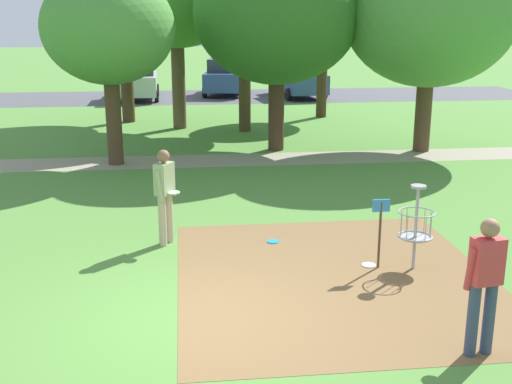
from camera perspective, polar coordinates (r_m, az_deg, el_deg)
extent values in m
plane|color=#518438|center=(8.76, -4.96, -11.25)|extent=(160.00, 160.00, 0.00)
cube|color=brown|center=(10.10, 7.04, -7.53)|extent=(4.86, 5.47, 0.01)
cylinder|color=#9E9EA3|center=(10.43, 14.07, -3.21)|extent=(0.05, 0.05, 1.35)
cylinder|color=#9E9EA3|center=(10.23, 14.33, 0.48)|extent=(0.24, 0.24, 0.04)
torus|color=#9E9EA3|center=(10.34, 14.17, -1.77)|extent=(0.58, 0.58, 0.02)
torus|color=#9E9EA3|center=(10.47, 14.03, -3.86)|extent=(0.55, 0.55, 0.03)
cylinder|color=#9E9EA3|center=(10.47, 14.02, -3.97)|extent=(0.48, 0.48, 0.02)
cylinder|color=gray|center=(10.49, 15.32, -2.76)|extent=(0.01, 0.01, 0.40)
cylinder|color=gray|center=(10.60, 14.82, -2.54)|extent=(0.01, 0.01, 0.40)
cylinder|color=gray|center=(10.63, 14.05, -2.43)|extent=(0.01, 0.01, 0.40)
cylinder|color=gray|center=(10.58, 13.30, -2.46)|extent=(0.01, 0.01, 0.40)
cylinder|color=gray|center=(10.46, 12.85, -2.64)|extent=(0.01, 0.01, 0.40)
cylinder|color=gray|center=(10.32, 12.86, -2.89)|extent=(0.01, 0.01, 0.40)
cylinder|color=gray|center=(10.21, 13.36, -3.12)|extent=(0.01, 0.01, 0.40)
cylinder|color=gray|center=(10.18, 14.15, -3.24)|extent=(0.01, 0.01, 0.40)
cylinder|color=gray|center=(10.23, 14.93, -3.19)|extent=(0.01, 0.01, 0.40)
cylinder|color=gray|center=(10.35, 15.37, -3.01)|extent=(0.01, 0.01, 0.40)
cylinder|color=#4C3823|center=(10.38, 10.99, -3.84)|extent=(0.04, 0.04, 1.10)
cube|color=#3384C6|center=(10.23, 11.13, -1.20)|extent=(0.28, 0.03, 0.20)
cylinder|color=tan|center=(11.50, -7.77, -2.26)|extent=(0.14, 0.14, 0.92)
cylinder|color=tan|center=(11.32, -8.36, -2.56)|extent=(0.14, 0.14, 0.92)
cube|color=#93A875|center=(11.21, -8.20, 1.20)|extent=(0.37, 0.42, 0.56)
sphere|color=brown|center=(11.12, -8.28, 3.20)|extent=(0.22, 0.22, 0.22)
cylinder|color=#93A875|center=(11.37, -7.60, 0.99)|extent=(0.19, 0.16, 0.55)
cylinder|color=#93A875|center=(11.06, -8.62, 0.54)|extent=(0.19, 0.16, 0.55)
cylinder|color=white|center=(11.17, -7.38, -0.04)|extent=(0.22, 0.22, 0.02)
cylinder|color=#384260|center=(8.10, 18.79, -10.80)|extent=(0.14, 0.14, 0.92)
cylinder|color=#384260|center=(8.22, 20.09, -10.53)|extent=(0.14, 0.14, 0.92)
cube|color=#D1383D|center=(7.87, 19.93, -5.81)|extent=(0.39, 0.27, 0.56)
sphere|color=#9E7051|center=(7.74, 20.20, -3.04)|extent=(0.22, 0.22, 0.22)
cylinder|color=#D1383D|center=(7.81, 18.64, -6.51)|extent=(0.11, 0.18, 0.55)
cylinder|color=#D1383D|center=(8.02, 20.90, -6.14)|extent=(0.11, 0.18, 0.55)
cylinder|color=red|center=(8.09, 19.05, -6.90)|extent=(0.22, 0.22, 0.02)
cylinder|color=white|center=(10.62, 10.05, -6.45)|extent=(0.23, 0.23, 0.02)
cylinder|color=#1E93DB|center=(11.51, 1.53, -4.46)|extent=(0.21, 0.21, 0.02)
cylinder|color=#4C3823|center=(19.75, 14.70, 6.66)|extent=(0.48, 0.48, 2.16)
ellipsoid|color=#4C8E3D|center=(19.55, 15.31, 15.19)|extent=(4.95, 4.95, 4.21)
cylinder|color=brown|center=(23.22, -6.92, 9.44)|extent=(0.48, 0.48, 3.08)
cylinder|color=#4C3823|center=(17.75, -12.58, 6.14)|extent=(0.42, 0.42, 2.34)
ellipsoid|color=#4C8E3D|center=(17.54, -13.07, 14.12)|extent=(3.47, 3.47, 2.95)
cylinder|color=#4C3823|center=(22.49, -1.02, 9.17)|extent=(0.42, 0.42, 2.93)
ellipsoid|color=#38752D|center=(22.36, -1.05, 16.17)|extent=(3.40, 3.40, 2.89)
cylinder|color=#422D1E|center=(25.83, 5.91, 10.11)|extent=(0.41, 0.41, 3.11)
ellipsoid|color=#38752D|center=(25.72, 6.09, 16.37)|extent=(3.37, 3.37, 2.86)
cylinder|color=#422D1E|center=(19.28, 1.82, 7.03)|extent=(0.47, 0.47, 2.21)
ellipsoid|color=#2D6623|center=(19.08, 1.89, 15.75)|extent=(4.85, 4.85, 4.13)
cylinder|color=#422D1E|center=(24.98, -11.46, 9.68)|extent=(0.48, 0.48, 3.09)
cube|color=#4C4C51|center=(32.58, -6.37, 8.44)|extent=(36.00, 6.00, 0.01)
cube|color=#B2B7BC|center=(31.99, -10.51, 9.50)|extent=(1.89, 4.24, 0.90)
cube|color=#2D333D|center=(31.92, -10.58, 10.88)|extent=(1.63, 2.22, 0.64)
cylinder|color=black|center=(33.38, -11.95, 8.89)|extent=(0.19, 0.60, 0.60)
cylinder|color=black|center=(33.31, -8.82, 9.02)|extent=(0.19, 0.60, 0.60)
cylinder|color=black|center=(30.80, -12.26, 8.35)|extent=(0.19, 0.60, 0.60)
cylinder|color=black|center=(30.72, -8.87, 8.49)|extent=(0.19, 0.60, 0.60)
cube|color=#2D4784|center=(33.36, -2.77, 9.97)|extent=(2.51, 4.45, 0.90)
cube|color=#2D333D|center=(33.30, -2.79, 11.29)|extent=(1.94, 2.43, 0.64)
cylinder|color=black|center=(34.80, -4.02, 9.44)|extent=(0.28, 0.62, 0.60)
cylinder|color=black|center=(34.62, -1.02, 9.44)|extent=(0.28, 0.62, 0.60)
cylinder|color=black|center=(32.24, -4.62, 8.95)|extent=(0.28, 0.62, 0.60)
cylinder|color=black|center=(32.04, -1.39, 8.95)|extent=(0.28, 0.62, 0.60)
cube|color=#2D4784|center=(32.38, 3.82, 9.79)|extent=(2.30, 4.39, 0.90)
cube|color=#2D333D|center=(32.31, 3.85, 11.15)|extent=(1.84, 2.36, 0.64)
cylinder|color=black|center=(33.42, 1.64, 9.22)|extent=(0.25, 0.62, 0.60)
cylinder|color=black|center=(33.93, 4.61, 9.27)|extent=(0.25, 0.62, 0.60)
cylinder|color=black|center=(30.93, 2.93, 8.70)|extent=(0.25, 0.62, 0.60)
cylinder|color=black|center=(31.49, 6.10, 8.75)|extent=(0.25, 0.62, 0.60)
cube|color=gray|center=(18.01, -5.96, 2.77)|extent=(40.00, 1.63, 0.00)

